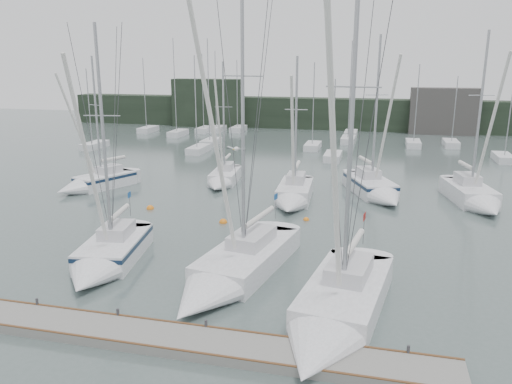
% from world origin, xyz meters
% --- Properties ---
extents(ground, '(160.00, 160.00, 0.00)m').
position_xyz_m(ground, '(0.00, 0.00, 0.00)').
color(ground, '#4C5C58').
rests_on(ground, ground).
extents(dock, '(24.00, 2.00, 0.40)m').
position_xyz_m(dock, '(0.00, -5.00, 0.20)').
color(dock, slate).
rests_on(dock, ground).
extents(far_treeline, '(90.00, 4.00, 5.00)m').
position_xyz_m(far_treeline, '(0.00, 62.00, 2.50)').
color(far_treeline, black).
rests_on(far_treeline, ground).
extents(far_building_left, '(12.00, 3.00, 8.00)m').
position_xyz_m(far_building_left, '(-20.00, 60.00, 4.00)').
color(far_building_left, black).
rests_on(far_building_left, ground).
extents(far_building_right, '(10.00, 3.00, 7.00)m').
position_xyz_m(far_building_right, '(18.00, 60.00, 3.50)').
color(far_building_right, '#423F3D').
rests_on(far_building_right, ground).
extents(mast_forest, '(58.60, 26.11, 14.59)m').
position_xyz_m(mast_forest, '(1.36, 43.95, 0.48)').
color(mast_forest, silver).
rests_on(mast_forest, ground).
extents(sailboat_near_left, '(4.14, 8.72, 13.86)m').
position_xyz_m(sailboat_near_left, '(-5.61, 1.10, 0.59)').
color(sailboat_near_left, silver).
rests_on(sailboat_near_left, ground).
extents(sailboat_near_center, '(5.09, 11.66, 17.48)m').
position_xyz_m(sailboat_near_center, '(1.47, 0.77, 0.57)').
color(sailboat_near_center, silver).
rests_on(sailboat_near_center, ground).
extents(sailboat_near_right, '(4.76, 11.03, 16.91)m').
position_xyz_m(sailboat_near_right, '(7.07, -2.36, 0.61)').
color(sailboat_near_right, silver).
rests_on(sailboat_near_right, ground).
extents(sailboat_mid_a, '(5.24, 7.72, 12.18)m').
position_xyz_m(sailboat_mid_a, '(-15.65, 16.41, 0.60)').
color(sailboat_mid_a, silver).
rests_on(sailboat_mid_a, ground).
extents(sailboat_mid_b, '(2.90, 7.20, 11.64)m').
position_xyz_m(sailboat_mid_b, '(-5.09, 20.68, 0.52)').
color(sailboat_mid_b, silver).
rests_on(sailboat_mid_b, ground).
extents(sailboat_mid_c, '(2.99, 8.25, 12.14)m').
position_xyz_m(sailboat_mid_c, '(2.19, 16.13, 0.61)').
color(sailboat_mid_c, silver).
rests_on(sailboat_mid_c, ground).
extents(sailboat_mid_d, '(5.83, 9.13, 13.91)m').
position_xyz_m(sailboat_mid_d, '(8.58, 19.69, 0.64)').
color(sailboat_mid_d, silver).
rests_on(sailboat_mid_d, ground).
extents(sailboat_mid_e, '(4.36, 8.72, 14.09)m').
position_xyz_m(sailboat_mid_e, '(16.13, 18.81, 0.64)').
color(sailboat_mid_e, silver).
rests_on(sailboat_mid_e, ground).
extents(buoy_a, '(0.57, 0.57, 0.57)m').
position_xyz_m(buoy_a, '(-1.77, 10.28, 0.00)').
color(buoy_a, orange).
rests_on(buoy_a, ground).
extents(buoy_b, '(0.43, 0.43, 0.43)m').
position_xyz_m(buoy_b, '(3.81, 12.25, 0.00)').
color(buoy_b, orange).
rests_on(buoy_b, ground).
extents(buoy_c, '(0.58, 0.58, 0.58)m').
position_xyz_m(buoy_c, '(-8.22, 12.17, 0.00)').
color(buoy_c, orange).
rests_on(buoy_c, ground).
extents(seagull, '(0.88, 0.43, 0.18)m').
position_xyz_m(seagull, '(2.49, -1.02, 7.33)').
color(seagull, silver).
rests_on(seagull, ground).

